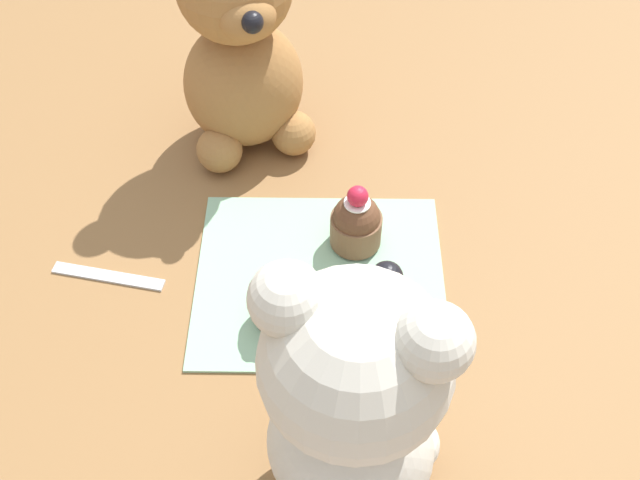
% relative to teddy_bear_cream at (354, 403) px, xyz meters
% --- Properties ---
extents(ground_plane, '(4.00, 4.00, 0.00)m').
position_rel_teddy_bear_cream_xyz_m(ground_plane, '(0.02, -0.19, -0.12)').
color(ground_plane, olive).
extents(knitted_placemat, '(0.22, 0.20, 0.01)m').
position_rel_teddy_bear_cream_xyz_m(knitted_placemat, '(0.02, -0.19, -0.12)').
color(knitted_placemat, '#8EBC99').
rests_on(knitted_placemat, ground_plane).
extents(teddy_bear_cream, '(0.14, 0.14, 0.24)m').
position_rel_teddy_bear_cream_xyz_m(teddy_bear_cream, '(0.00, 0.00, 0.00)').
color(teddy_bear_cream, beige).
rests_on(teddy_bear_cream, ground_plane).
extents(teddy_bear_tan, '(0.15, 0.14, 0.24)m').
position_rel_teddy_bear_cream_xyz_m(teddy_bear_tan, '(0.10, -0.37, -0.01)').
color(teddy_bear_tan, '#A3703D').
rests_on(teddy_bear_tan, ground_plane).
extents(cupcake_near_cream_bear, '(0.05, 0.05, 0.06)m').
position_rel_teddy_bear_cream_xyz_m(cupcake_near_cream_bear, '(0.05, -0.14, -0.09)').
color(cupcake_near_cream_bear, brown).
rests_on(cupcake_near_cream_bear, knitted_placemat).
extents(cupcake_near_tan_bear, '(0.05, 0.05, 0.07)m').
position_rel_teddy_bear_cream_xyz_m(cupcake_near_tan_bear, '(-0.01, -0.23, -0.09)').
color(cupcake_near_tan_bear, brown).
rests_on(cupcake_near_tan_bear, knitted_placemat).
extents(teaspoon, '(0.11, 0.03, 0.01)m').
position_rel_teddy_bear_cream_xyz_m(teaspoon, '(0.22, -0.18, -0.12)').
color(teaspoon, silver).
rests_on(teaspoon, ground_plane).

